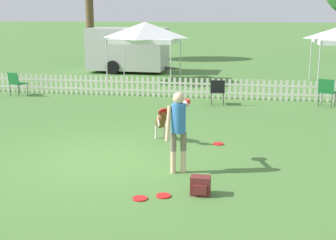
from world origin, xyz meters
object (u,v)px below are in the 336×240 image
(frisbee_near_dog, at_px, (218,144))
(folding_chair_green_right, at_px, (16,82))
(frisbee_midfield, at_px, (164,196))
(canopy_tent_main, at_px, (145,32))
(backpack_on_grass, at_px, (200,186))
(equipment_trailer, at_px, (128,49))
(leaping_dog, at_px, (162,120))
(frisbee_near_handler, at_px, (140,198))
(handler_person, at_px, (179,122))
(folding_chair_blue_left, at_px, (218,90))
(folding_chair_center, at_px, (327,90))

(frisbee_near_dog, height_order, folding_chair_green_right, folding_chair_green_right)
(frisbee_midfield, bearing_deg, canopy_tent_main, 103.90)
(backpack_on_grass, distance_m, equipment_trailer, 16.72)
(leaping_dog, bearing_deg, frisbee_midfield, 82.27)
(leaping_dog, distance_m, frisbee_midfield, 3.49)
(backpack_on_grass, xyz_separation_m, canopy_tent_main, (-3.77, 12.59, 2.01))
(folding_chair_green_right, relative_size, canopy_tent_main, 0.32)
(frisbee_near_handler, bearing_deg, backpack_on_grass, 20.60)
(leaping_dog, xyz_separation_m, folding_chair_green_right, (-6.46, 5.19, 0.00))
(backpack_on_grass, bearing_deg, frisbee_midfield, -163.04)
(leaping_dog, relative_size, frisbee_near_dog, 3.97)
(frisbee_near_dog, bearing_deg, leaping_dog, 179.20)
(leaping_dog, relative_size, frisbee_midfield, 3.97)
(frisbee_midfield, bearing_deg, equipment_trailer, 106.72)
(leaping_dog, height_order, canopy_tent_main, canopy_tent_main)
(handler_person, height_order, leaping_dog, handler_person)
(folding_chair_green_right, bearing_deg, backpack_on_grass, 153.81)
(frisbee_midfield, height_order, canopy_tent_main, canopy_tent_main)
(equipment_trailer, bearing_deg, frisbee_near_dog, -64.40)
(folding_chair_blue_left, distance_m, folding_chair_green_right, 7.49)
(frisbee_midfield, distance_m, backpack_on_grass, 0.66)
(frisbee_near_handler, distance_m, canopy_tent_main, 13.43)
(frisbee_near_dog, bearing_deg, handler_person, -107.22)
(canopy_tent_main, bearing_deg, frisbee_near_dog, -67.66)
(handler_person, distance_m, frisbee_midfield, 1.63)
(folding_chair_blue_left, bearing_deg, folding_chair_center, -179.06)
(handler_person, height_order, frisbee_near_dog, handler_person)
(leaping_dog, height_order, frisbee_midfield, leaping_dog)
(frisbee_near_dog, height_order, frisbee_midfield, same)
(canopy_tent_main, bearing_deg, equipment_trailer, 117.10)
(frisbee_near_handler, height_order, canopy_tent_main, canopy_tent_main)
(canopy_tent_main, bearing_deg, folding_chair_green_right, -133.39)
(handler_person, relative_size, frisbee_midfield, 6.40)
(folding_chair_center, bearing_deg, backpack_on_grass, 90.43)
(handler_person, distance_m, leaping_dog, 2.27)
(frisbee_midfield, bearing_deg, folding_chair_blue_left, 87.60)
(frisbee_near_handler, xyz_separation_m, frisbee_near_dog, (1.07, 3.55, 0.00))
(folding_chair_blue_left, bearing_deg, equipment_trailer, -60.96)
(folding_chair_blue_left, bearing_deg, backpack_on_grass, 87.88)
(leaping_dog, bearing_deg, frisbee_near_handler, 75.87)
(backpack_on_grass, relative_size, folding_chair_center, 0.36)
(handler_person, relative_size, frisbee_near_dog, 6.40)
(handler_person, relative_size, leaping_dog, 1.61)
(leaping_dog, relative_size, equipment_trailer, 0.21)
(backpack_on_grass, xyz_separation_m, folding_chair_center, (3.27, 8.22, 0.40))
(folding_chair_blue_left, height_order, folding_chair_green_right, folding_chair_green_right)
(backpack_on_grass, bearing_deg, handler_person, 116.48)
(frisbee_near_dog, distance_m, folding_chair_center, 5.98)
(folding_chair_center, relative_size, folding_chair_green_right, 1.07)
(backpack_on_grass, relative_size, canopy_tent_main, 0.12)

